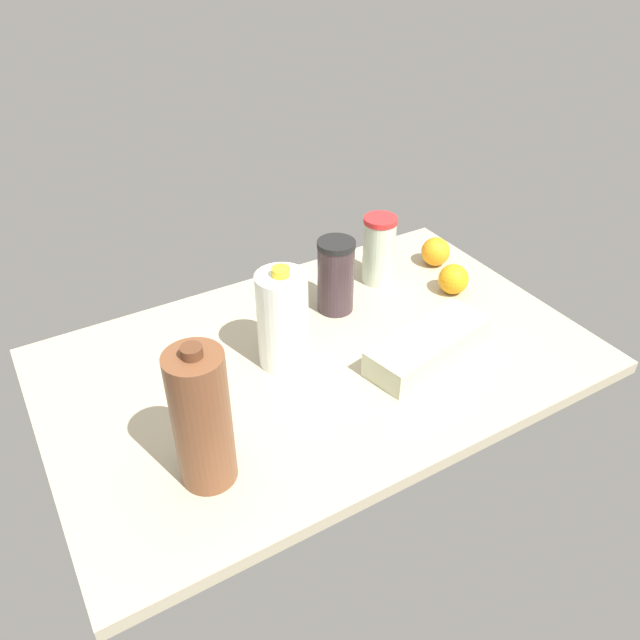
# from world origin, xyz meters

# --- Properties ---
(countertop) EXTENTS (1.20, 0.76, 0.03)m
(countertop) POSITION_xyz_m (0.00, 0.00, 0.01)
(countertop) COLOR tan
(countertop) RESTS_ON ground
(egg_carton) EXTENTS (0.32, 0.17, 0.06)m
(egg_carton) POSITION_xyz_m (-0.21, 0.12, 0.06)
(egg_carton) COLOR beige
(egg_carton) RESTS_ON countertop
(milk_jug) EXTENTS (0.11, 0.11, 0.24)m
(milk_jug) POSITION_xyz_m (0.08, -0.03, 0.14)
(milk_jug) COLOR white
(milk_jug) RESTS_ON countertop
(tumbler_cup) EXTENTS (0.09, 0.09, 0.18)m
(tumbler_cup) POSITION_xyz_m (-0.30, -0.20, 0.12)
(tumbler_cup) COLOR beige
(tumbler_cup) RESTS_ON countertop
(chocolate_milk_jug) EXTENTS (0.10, 0.10, 0.29)m
(chocolate_milk_jug) POSITION_xyz_m (0.34, 0.19, 0.17)
(chocolate_milk_jug) COLOR brown
(chocolate_milk_jug) RESTS_ON countertop
(shaker_bottle) EXTENTS (0.09, 0.09, 0.19)m
(shaker_bottle) POSITION_xyz_m (-0.13, -0.15, 0.12)
(shaker_bottle) COLOR #3A2A2F
(shaker_bottle) RESTS_ON countertop
(orange_loose) EXTENTS (0.08, 0.08, 0.08)m
(orange_loose) POSITION_xyz_m (-0.48, -0.19, 0.07)
(orange_loose) COLOR orange
(orange_loose) RESTS_ON countertop
(orange_far_back) EXTENTS (0.08, 0.08, 0.08)m
(orange_far_back) POSITION_xyz_m (-0.43, -0.06, 0.07)
(orange_far_back) COLOR orange
(orange_far_back) RESTS_ON countertop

